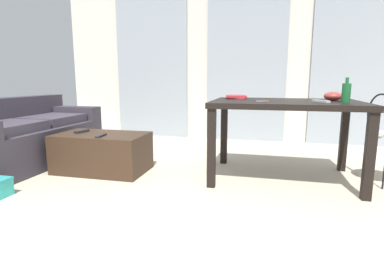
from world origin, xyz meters
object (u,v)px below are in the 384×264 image
at_px(bowl, 333,96).
at_px(tv_remote_secondary, 82,131).
at_px(coffee_table, 102,152).
at_px(couch, 26,137).
at_px(tv_remote_on_table, 321,101).
at_px(book_stack, 237,97).
at_px(scissors, 264,101).
at_px(craft_table, 285,111).
at_px(bottle_near, 346,92).
at_px(tv_remote_primary, 101,136).

relative_size(bowl, tv_remote_secondary, 0.95).
bearing_deg(coffee_table, couch, 176.59).
height_order(bowl, tv_remote_on_table, bowl).
distance_m(coffee_table, bowl, 2.36).
bearing_deg(tv_remote_secondary, book_stack, 30.63).
height_order(coffee_table, tv_remote_on_table, tv_remote_on_table).
bearing_deg(tv_remote_on_table, scissors, 149.85).
distance_m(craft_table, tv_remote_on_table, 0.33).
distance_m(scissors, tv_remote_secondary, 1.90).
bearing_deg(craft_table, book_stack, 151.68).
xyz_separation_m(bottle_near, tv_remote_primary, (-2.24, -0.24, -0.43)).
xyz_separation_m(scissors, tv_remote_primary, (-1.55, -0.22, -0.35)).
relative_size(coffee_table, scissors, 7.83).
height_order(craft_table, tv_remote_primary, craft_table).
xyz_separation_m(bowl, tv_remote_secondary, (-2.50, -0.31, -0.39)).
distance_m(bottle_near, tv_remote_secondary, 2.60).
distance_m(bottle_near, book_stack, 1.04).
bearing_deg(bottle_near, craft_table, 168.06).
distance_m(coffee_table, craft_table, 1.89).
xyz_separation_m(bowl, book_stack, (-0.92, 0.14, -0.02)).
distance_m(bowl, tv_remote_primary, 2.26).
height_order(couch, book_stack, book_stack).
xyz_separation_m(coffee_table, book_stack, (1.34, 0.47, 0.57)).
bearing_deg(scissors, bottle_near, 1.63).
bearing_deg(tv_remote_primary, couch, 163.91).
bearing_deg(tv_remote_primary, scissors, 2.47).
height_order(couch, craft_table, craft_table).
relative_size(bottle_near, tv_remote_secondary, 1.26).
bearing_deg(bowl, scissors, -158.87).
relative_size(couch, book_stack, 6.30).
bearing_deg(craft_table, couch, -176.99).
xyz_separation_m(bottle_near, scissors, (-0.69, -0.02, -0.08)).
height_order(couch, scissors, scissors).
xyz_separation_m(book_stack, scissors, (0.29, -0.38, -0.02)).
bearing_deg(coffee_table, tv_remote_on_table, 2.41).
distance_m(couch, tv_remote_secondary, 0.76).
distance_m(couch, bottle_near, 3.36).
relative_size(bottle_near, tv_remote_primary, 1.16).
relative_size(craft_table, tv_remote_on_table, 7.40).
xyz_separation_m(couch, coffee_table, (1.00, -0.06, -0.10)).
height_order(bottle_near, book_stack, bottle_near).
xyz_separation_m(coffee_table, tv_remote_on_table, (2.12, 0.09, 0.57)).
bearing_deg(scissors, book_stack, 126.76).
relative_size(craft_table, scissors, 11.45).
bearing_deg(couch, craft_table, 3.01).
bearing_deg(tv_remote_on_table, bowl, 28.51).
height_order(bowl, book_stack, bowl).
xyz_separation_m(bowl, tv_remote_primary, (-2.18, -0.47, -0.39)).
xyz_separation_m(bottle_near, tv_remote_secondary, (-2.56, -0.08, -0.43)).
xyz_separation_m(tv_remote_on_table, tv_remote_primary, (-2.04, -0.23, -0.36)).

